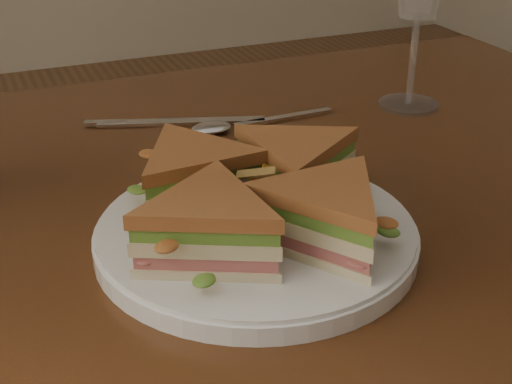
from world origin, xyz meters
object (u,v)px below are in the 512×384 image
at_px(table, 222,283).
at_px(knife, 169,123).
at_px(sandwich_wedges, 256,197).
at_px(spoon, 229,126).
at_px(plate, 256,236).

bearing_deg(table, knife, 87.22).
distance_m(sandwich_wedges, spoon, 0.27).
bearing_deg(table, spoon, 65.98).
height_order(sandwich_wedges, spoon, sandwich_wedges).
distance_m(table, spoon, 0.20).
relative_size(plate, knife, 1.31).
bearing_deg(sandwich_wedges, spoon, 73.88).
relative_size(spoon, knife, 0.89).
distance_m(sandwich_wedges, knife, 0.30).
distance_m(spoon, knife, 0.07).
xyz_separation_m(table, plate, (-0.00, -0.09, 0.11)).
bearing_deg(plate, table, 88.88).
height_order(table, spoon, spoon).
bearing_deg(table, plate, -91.12).
distance_m(plate, sandwich_wedges, 0.04).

